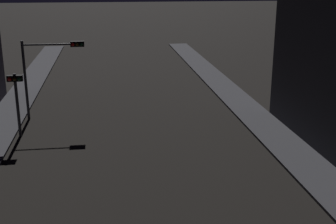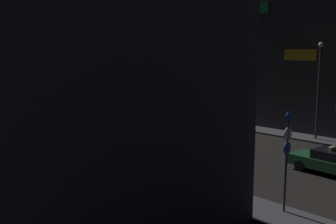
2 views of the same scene
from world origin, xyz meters
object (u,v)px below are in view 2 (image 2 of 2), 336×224
object	(u,v)px
traffic_light_overhead	(77,93)
sign_pole_left	(287,152)
taxi	(330,162)
traffic_light_left_kerb	(82,111)
street_lamp_near_block	(319,82)

from	to	relation	value
traffic_light_overhead	sign_pole_left	distance (m)	20.48
taxi	traffic_light_left_kerb	distance (m)	17.44
taxi	sign_pole_left	size ratio (longest dim) A/B	1.05
traffic_light_overhead	street_lamp_near_block	xyz separation A→B (m)	(12.27, -14.73, 1.09)
taxi	street_lamp_near_block	size ratio (longest dim) A/B	0.61
taxi	sign_pole_left	xyz separation A→B (m)	(-6.92, -1.08, 2.02)
taxi	traffic_light_left_kerb	xyz separation A→B (m)	(-6.05, 16.26, 1.76)
taxi	traffic_light_left_kerb	world-z (taller)	traffic_light_left_kerb
traffic_light_overhead	sign_pole_left	world-z (taller)	traffic_light_overhead
taxi	traffic_light_overhead	bearing A→B (deg)	103.57
traffic_light_left_kerb	sign_pole_left	size ratio (longest dim) A/B	0.79
traffic_light_overhead	sign_pole_left	size ratio (longest dim) A/B	1.09
sign_pole_left	street_lamp_near_block	bearing A→B (deg)	21.08
traffic_light_overhead	traffic_light_left_kerb	xyz separation A→B (m)	(-1.41, -3.00, -0.97)
traffic_light_overhead	street_lamp_near_block	world-z (taller)	street_lamp_near_block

